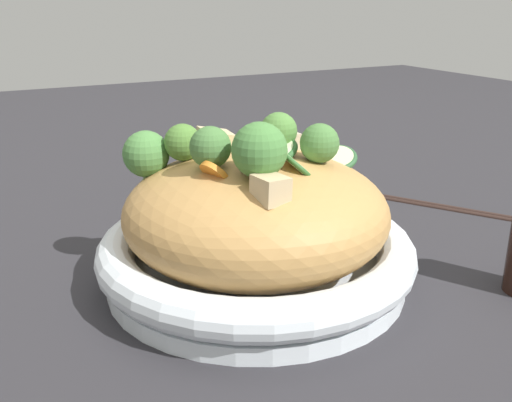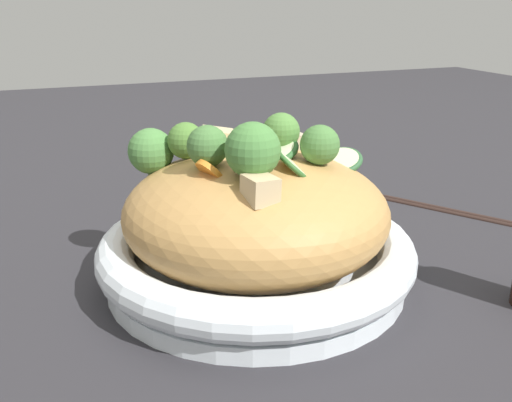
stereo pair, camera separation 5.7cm
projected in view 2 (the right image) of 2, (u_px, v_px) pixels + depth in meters
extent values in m
plane|color=#2A292D|center=(256.00, 280.00, 0.61)|extent=(3.00, 3.00, 0.00)
cylinder|color=white|center=(256.00, 273.00, 0.61)|extent=(0.30, 0.30, 0.02)
torus|color=white|center=(256.00, 249.00, 0.60)|extent=(0.32, 0.32, 0.04)
ellipsoid|color=tan|center=(256.00, 212.00, 0.58)|extent=(0.27, 0.27, 0.12)
torus|color=#BC8847|center=(286.00, 187.00, 0.57)|extent=(0.09, 0.08, 0.03)
torus|color=#B58345|center=(279.00, 161.00, 0.63)|extent=(0.06, 0.06, 0.02)
cone|color=#96C078|center=(319.00, 165.00, 0.56)|extent=(0.02, 0.02, 0.01)
sphere|color=#497B3C|center=(320.00, 145.00, 0.55)|extent=(0.05, 0.05, 0.04)
cone|color=#9DC27C|center=(208.00, 169.00, 0.54)|extent=(0.02, 0.02, 0.02)
sphere|color=#48783C|center=(208.00, 146.00, 0.53)|extent=(0.05, 0.05, 0.04)
cone|color=#9CB570|center=(152.00, 175.00, 0.60)|extent=(0.03, 0.03, 0.02)
sphere|color=#4D8441|center=(151.00, 151.00, 0.60)|extent=(0.06, 0.06, 0.05)
cone|color=#9DC076|center=(187.00, 160.00, 0.59)|extent=(0.02, 0.02, 0.02)
sphere|color=#4E7E34|center=(186.00, 141.00, 0.58)|extent=(0.05, 0.05, 0.04)
cone|color=#A0C070|center=(253.00, 179.00, 0.51)|extent=(0.03, 0.03, 0.02)
sphere|color=#49813D|center=(253.00, 150.00, 0.50)|extent=(0.07, 0.07, 0.05)
cone|color=#97BE78|center=(281.00, 154.00, 0.58)|extent=(0.03, 0.02, 0.02)
sphere|color=#50833B|center=(281.00, 131.00, 0.58)|extent=(0.05, 0.05, 0.04)
cylinder|color=orange|center=(210.00, 171.00, 0.53)|extent=(0.03, 0.03, 0.03)
cylinder|color=orange|center=(260.00, 161.00, 0.54)|extent=(0.02, 0.02, 0.02)
cylinder|color=orange|center=(263.00, 148.00, 0.59)|extent=(0.03, 0.03, 0.02)
cylinder|color=orange|center=(218.00, 149.00, 0.65)|extent=(0.03, 0.03, 0.02)
cylinder|color=beige|center=(293.00, 166.00, 0.53)|extent=(0.03, 0.04, 0.03)
torus|color=#31602A|center=(293.00, 166.00, 0.53)|extent=(0.04, 0.04, 0.03)
cylinder|color=beige|center=(274.00, 151.00, 0.57)|extent=(0.05, 0.05, 0.02)
torus|color=#2D5B2C|center=(274.00, 151.00, 0.57)|extent=(0.06, 0.06, 0.02)
cylinder|color=beige|center=(341.00, 161.00, 0.60)|extent=(0.05, 0.05, 0.02)
torus|color=#2E5A34|center=(341.00, 161.00, 0.60)|extent=(0.06, 0.06, 0.02)
cube|color=#C4B293|center=(287.00, 144.00, 0.61)|extent=(0.03, 0.03, 0.02)
cube|color=#D1B788|center=(260.00, 190.00, 0.49)|extent=(0.03, 0.03, 0.02)
cube|color=#D1BD88|center=(219.00, 144.00, 0.61)|extent=(0.04, 0.04, 0.04)
cube|color=beige|center=(263.00, 144.00, 0.61)|extent=(0.03, 0.03, 0.02)
cylinder|color=black|center=(453.00, 209.00, 0.80)|extent=(0.13, 0.20, 0.01)
cylinder|color=black|center=(450.00, 211.00, 0.79)|extent=(0.13, 0.20, 0.01)
cylinder|color=silver|center=(225.00, 169.00, 0.86)|extent=(0.06, 0.06, 0.08)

